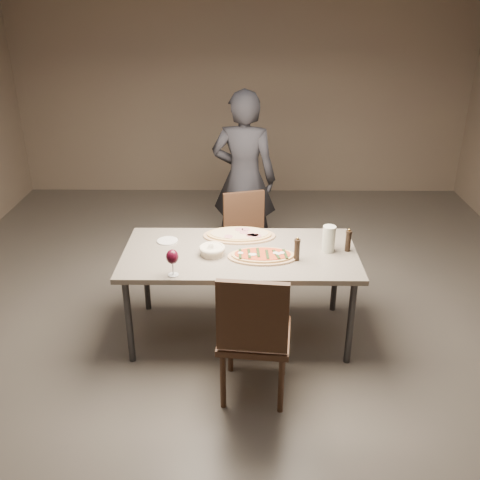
{
  "coord_description": "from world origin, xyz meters",
  "views": [
    {
      "loc": [
        0.04,
        -3.69,
        2.57
      ],
      "look_at": [
        0.0,
        0.0,
        0.85
      ],
      "focal_mm": 40.0,
      "sensor_mm": 36.0,
      "label": 1
    }
  ],
  "objects_px": {
    "pepper_mill_left": "(297,249)",
    "carafe": "(329,239)",
    "bread_basket": "(212,250)",
    "chair_far": "(247,234)",
    "zucchini_pizza": "(263,256)",
    "dining_table": "(240,258)",
    "diner": "(244,179)",
    "ham_pizza": "(239,235)",
    "chair_near": "(254,332)"
  },
  "relations": [
    {
      "from": "pepper_mill_left",
      "to": "carafe",
      "type": "height_order",
      "value": "carafe"
    },
    {
      "from": "carafe",
      "to": "bread_basket",
      "type": "bearing_deg",
      "value": -175.16
    },
    {
      "from": "carafe",
      "to": "chair_far",
      "type": "distance_m",
      "value": 1.14
    },
    {
      "from": "zucchini_pizza",
      "to": "bread_basket",
      "type": "relative_size",
      "value": 2.6
    },
    {
      "from": "chair_far",
      "to": "dining_table",
      "type": "bearing_deg",
      "value": 71.29
    },
    {
      "from": "diner",
      "to": "chair_far",
      "type": "bearing_deg",
      "value": 103.1
    },
    {
      "from": "ham_pizza",
      "to": "diner",
      "type": "bearing_deg",
      "value": 65.78
    },
    {
      "from": "ham_pizza",
      "to": "chair_far",
      "type": "distance_m",
      "value": 0.68
    },
    {
      "from": "dining_table",
      "to": "diner",
      "type": "bearing_deg",
      "value": 88.91
    },
    {
      "from": "bread_basket",
      "to": "pepper_mill_left",
      "type": "relative_size",
      "value": 1.08
    },
    {
      "from": "ham_pizza",
      "to": "carafe",
      "type": "distance_m",
      "value": 0.74
    },
    {
      "from": "ham_pizza",
      "to": "diner",
      "type": "distance_m",
      "value": 1.09
    },
    {
      "from": "zucchini_pizza",
      "to": "chair_near",
      "type": "bearing_deg",
      "value": -112.79
    },
    {
      "from": "chair_near",
      "to": "chair_far",
      "type": "relative_size",
      "value": 1.14
    },
    {
      "from": "pepper_mill_left",
      "to": "chair_far",
      "type": "height_order",
      "value": "pepper_mill_left"
    },
    {
      "from": "bread_basket",
      "to": "diner",
      "type": "height_order",
      "value": "diner"
    },
    {
      "from": "chair_near",
      "to": "diner",
      "type": "distance_m",
      "value": 2.18
    },
    {
      "from": "carafe",
      "to": "zucchini_pizza",
      "type": "bearing_deg",
      "value": -166.9
    },
    {
      "from": "zucchini_pizza",
      "to": "chair_far",
      "type": "bearing_deg",
      "value": 80.05
    },
    {
      "from": "ham_pizza",
      "to": "chair_near",
      "type": "relative_size",
      "value": 0.59
    },
    {
      "from": "ham_pizza",
      "to": "pepper_mill_left",
      "type": "distance_m",
      "value": 0.6
    },
    {
      "from": "bread_basket",
      "to": "chair_far",
      "type": "height_order",
      "value": "chair_far"
    },
    {
      "from": "dining_table",
      "to": "chair_far",
      "type": "xyz_separation_m",
      "value": [
        0.05,
        0.9,
        -0.2
      ]
    },
    {
      "from": "chair_far",
      "to": "diner",
      "type": "bearing_deg",
      "value": -101.99
    },
    {
      "from": "zucchini_pizza",
      "to": "chair_near",
      "type": "distance_m",
      "value": 0.72
    },
    {
      "from": "dining_table",
      "to": "chair_far",
      "type": "height_order",
      "value": "chair_far"
    },
    {
      "from": "diner",
      "to": "ham_pizza",
      "type": "bearing_deg",
      "value": 98.01
    },
    {
      "from": "zucchini_pizza",
      "to": "ham_pizza",
      "type": "bearing_deg",
      "value": 98.6
    },
    {
      "from": "zucchini_pizza",
      "to": "bread_basket",
      "type": "distance_m",
      "value": 0.38
    },
    {
      "from": "carafe",
      "to": "chair_near",
      "type": "height_order",
      "value": "chair_near"
    },
    {
      "from": "carafe",
      "to": "chair_far",
      "type": "relative_size",
      "value": 0.24
    },
    {
      "from": "chair_far",
      "to": "chair_near",
      "type": "bearing_deg",
      "value": 76.17
    },
    {
      "from": "ham_pizza",
      "to": "diner",
      "type": "height_order",
      "value": "diner"
    },
    {
      "from": "chair_far",
      "to": "diner",
      "type": "height_order",
      "value": "diner"
    },
    {
      "from": "dining_table",
      "to": "ham_pizza",
      "type": "height_order",
      "value": "ham_pizza"
    },
    {
      "from": "carafe",
      "to": "chair_far",
      "type": "height_order",
      "value": "carafe"
    },
    {
      "from": "carafe",
      "to": "ham_pizza",
      "type": "bearing_deg",
      "value": 159.25
    },
    {
      "from": "bread_basket",
      "to": "carafe",
      "type": "bearing_deg",
      "value": 4.84
    },
    {
      "from": "bread_basket",
      "to": "chair_near",
      "type": "xyz_separation_m",
      "value": [
        0.31,
        -0.73,
        -0.23
      ]
    },
    {
      "from": "zucchini_pizza",
      "to": "carafe",
      "type": "bearing_deg",
      "value": -3.58
    },
    {
      "from": "zucchini_pizza",
      "to": "carafe",
      "type": "distance_m",
      "value": 0.53
    },
    {
      "from": "bread_basket",
      "to": "ham_pizza",
      "type": "bearing_deg",
      "value": 58.85
    },
    {
      "from": "ham_pizza",
      "to": "chair_near",
      "type": "bearing_deg",
      "value": -106.85
    },
    {
      "from": "dining_table",
      "to": "carafe",
      "type": "xyz_separation_m",
      "value": [
        0.68,
        0.02,
        0.16
      ]
    },
    {
      "from": "ham_pizza",
      "to": "pepper_mill_left",
      "type": "xyz_separation_m",
      "value": [
        0.43,
        -0.42,
        0.07
      ]
    },
    {
      "from": "dining_table",
      "to": "zucchini_pizza",
      "type": "relative_size",
      "value": 3.43
    },
    {
      "from": "dining_table",
      "to": "bread_basket",
      "type": "distance_m",
      "value": 0.24
    },
    {
      "from": "carafe",
      "to": "pepper_mill_left",
      "type": "bearing_deg",
      "value": -148.52
    },
    {
      "from": "chair_far",
      "to": "diner",
      "type": "xyz_separation_m",
      "value": [
        -0.03,
        0.47,
        0.39
      ]
    },
    {
      "from": "ham_pizza",
      "to": "chair_far",
      "type": "height_order",
      "value": "chair_far"
    }
  ]
}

